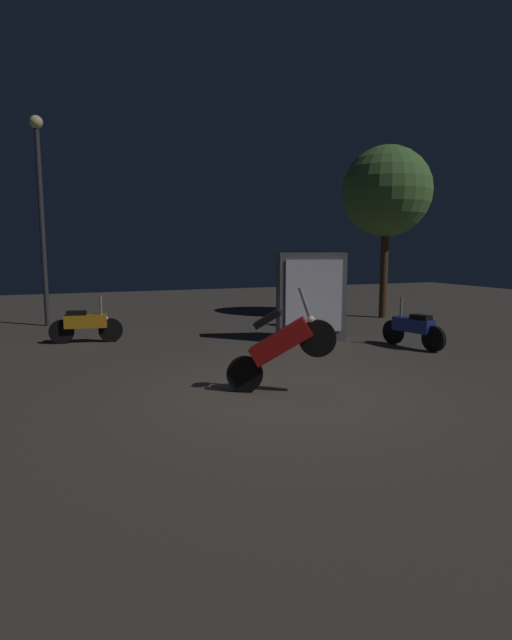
% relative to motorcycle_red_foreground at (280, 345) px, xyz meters
% --- Properties ---
extents(ground_plane, '(40.00, 40.00, 0.00)m').
position_rel_motorcycle_red_foreground_xyz_m(ground_plane, '(0.11, -0.13, -0.74)').
color(ground_plane, '#4C443D').
extents(motorcycle_red_foreground, '(1.50, 0.89, 1.63)m').
position_rel_motorcycle_red_foreground_xyz_m(motorcycle_red_foreground, '(0.00, 0.00, 0.00)').
color(motorcycle_red_foreground, black).
rests_on(motorcycle_red_foreground, ground_plane).
extents(motorcycle_orange_parked_left, '(1.65, 0.45, 1.11)m').
position_rel_motorcycle_red_foreground_xyz_m(motorcycle_orange_parked_left, '(-2.47, 5.52, -0.31)').
color(motorcycle_orange_parked_left, black).
rests_on(motorcycle_orange_parked_left, ground_plane).
extents(motorcycle_blue_parked_right, '(0.50, 1.64, 1.11)m').
position_rel_motorcycle_red_foreground_xyz_m(motorcycle_blue_parked_right, '(4.24, 2.17, -0.31)').
color(motorcycle_blue_parked_right, black).
rests_on(motorcycle_blue_parked_right, ground_plane).
extents(person_rider_beside, '(0.52, 0.55, 1.63)m').
position_rel_motorcycle_red_foreground_xyz_m(person_rider_beside, '(3.79, 5.50, 0.23)').
color(person_rider_beside, black).
rests_on(person_rider_beside, ground_plane).
extents(streetlamp_near, '(0.36, 0.36, 5.78)m').
position_rel_motorcycle_red_foreground_xyz_m(streetlamp_near, '(-3.33, 8.74, 2.86)').
color(streetlamp_near, '#38383D').
rests_on(streetlamp_near, ground_plane).
extents(tree_left_bg, '(2.78, 2.78, 5.35)m').
position_rel_motorcycle_red_foreground_xyz_m(tree_left_bg, '(6.66, 6.63, 3.20)').
color(tree_left_bg, '#4C331E').
rests_on(tree_left_bg, ground_plane).
extents(kiosk_billboard, '(1.67, 0.87, 2.10)m').
position_rel_motorcycle_red_foreground_xyz_m(kiosk_billboard, '(2.55, 3.81, 0.31)').
color(kiosk_billboard, '#595960').
rests_on(kiosk_billboard, ground_plane).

